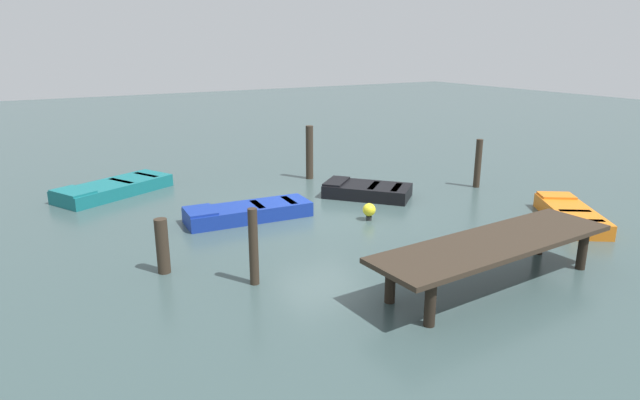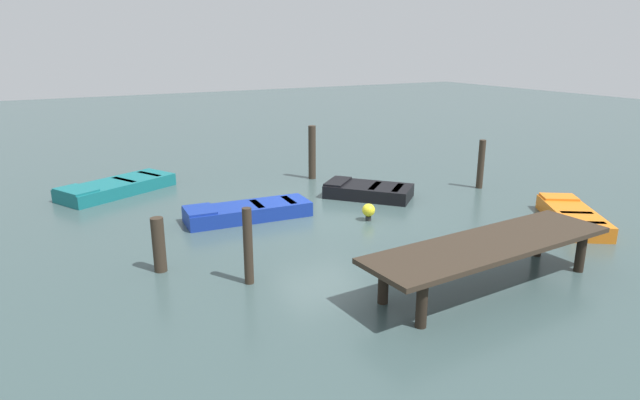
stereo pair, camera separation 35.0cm
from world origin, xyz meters
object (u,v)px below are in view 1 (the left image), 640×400
Objects in this scene: mooring_piling_far_left at (162,246)px; mooring_piling_near_left at (309,152)px; mooring_piling_mid_right at (478,163)px; marker_buoy at (369,210)px; rowboat_blue at (248,212)px; dock_segment at (495,246)px; rowboat_black at (367,190)px; rowboat_orange at (571,214)px; mooring_piling_far_right at (254,247)px; rowboat_teal at (113,188)px.

mooring_piling_near_left is (-6.73, -5.72, 0.35)m from mooring_piling_far_left.
mooring_piling_mid_right is 3.42× the size of marker_buoy.
rowboat_blue is 2.93× the size of mooring_piling_far_left.
mooring_piling_near_left is at bearing -135.12° from rowboat_blue.
marker_buoy is (-0.23, -4.66, -0.55)m from dock_segment.
mooring_piling_far_left is 0.63× the size of mooring_piling_near_left.
mooring_piling_near_left reaches higher than mooring_piling_mid_right.
mooring_piling_far_left is 8.84m from mooring_piling_near_left.
mooring_piling_mid_right is 5.83m from mooring_piling_near_left.
marker_buoy is at bearing 105.42° from rowboat_black.
mooring_piling_near_left reaches higher than marker_buoy.
mooring_piling_far_right is (9.09, -0.68, 0.59)m from rowboat_orange.
rowboat_blue is at bearing -140.07° from mooring_piling_far_left.
marker_buoy is (5.22, 1.10, -0.54)m from mooring_piling_mid_right.
dock_segment is 4.69m from marker_buoy.
mooring_piling_far_right reaches higher than rowboat_orange.
marker_buoy is at bearing -172.94° from mooring_piling_far_left.
rowboat_black is 3.14m from mooring_piling_near_left.
mooring_piling_near_left is (-3.77, -3.24, 0.74)m from rowboat_blue.
marker_buoy reaches higher than rowboat_teal.
mooring_piling_near_left reaches higher than mooring_piling_far_left.
mooring_piling_far_right is at bearing 119.54° from rowboat_orange.
rowboat_orange is 8.79m from mooring_piling_near_left.
mooring_piling_near_left reaches higher than rowboat_blue.
dock_segment reaches higher than rowboat_black.
rowboat_blue is at bearing 92.26° from rowboat_orange.
rowboat_blue is at bearing -4.65° from mooring_piling_mid_right.
rowboat_black is (-1.52, -6.63, -0.62)m from dock_segment.
mooring_piling_near_left is (3.80, -7.89, 0.74)m from rowboat_orange.
mooring_piling_far_right reaches higher than rowboat_black.
mooring_piling_near_left is (0.40, -3.03, 0.74)m from rowboat_black.
rowboat_teal is at bearing -25.52° from mooring_piling_mid_right.
mooring_piling_far_left reaches higher than rowboat_teal.
mooring_piling_near_left is at bearing -41.97° from mooring_piling_mid_right.
mooring_piling_far_right is at bearing -33.44° from dock_segment.
mooring_piling_mid_right is 0.86× the size of mooring_piling_near_left.
rowboat_black is 4.07m from mooring_piling_mid_right.
mooring_piling_mid_right is at bearing -168.12° from marker_buoy.
mooring_piling_far_left is (0.20, 7.01, 0.39)m from rowboat_teal.
rowboat_blue is (2.65, -6.41, -0.62)m from dock_segment.
rowboat_black and rowboat_teal have the same top height.
rowboat_teal is 8.45m from marker_buoy.
rowboat_black is at bearing 97.57° from mooring_piling_near_left.
mooring_piling_mid_right is (-5.45, -5.76, -0.01)m from dock_segment.
mooring_piling_near_left is (4.33, -3.90, 0.14)m from mooring_piling_mid_right.
rowboat_blue is at bearing -110.89° from mooring_piling_far_right.
mooring_piling_near_left is 3.99× the size of marker_buoy.
mooring_piling_mid_right is (-3.93, 0.87, 0.60)m from rowboat_black.
mooring_piling_near_left reaches higher than mooring_piling_far_right.
marker_buoy is (1.29, 1.97, 0.07)m from rowboat_black.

